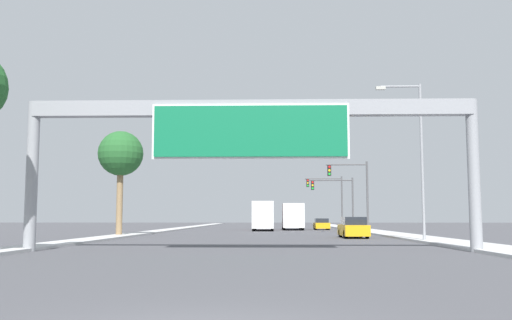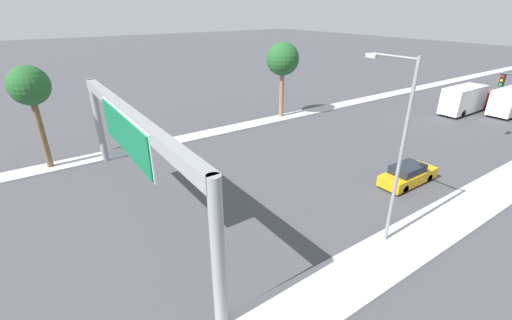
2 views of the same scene
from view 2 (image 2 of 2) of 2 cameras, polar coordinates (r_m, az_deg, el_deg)
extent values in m
cube|color=#BCBCBC|center=(56.50, 22.62, 10.30)|extent=(2.00, 120.00, 0.15)
cylinder|color=gray|center=(30.50, -24.76, 5.82)|extent=(0.54, 0.54, 6.81)
cylinder|color=gray|center=(13.20, -6.32, -15.88)|extent=(0.54, 0.54, 6.81)
cube|color=gray|center=(20.27, -20.53, 7.16)|extent=(19.90, 0.60, 0.70)
cube|color=white|center=(20.53, -20.89, 4.06)|extent=(8.83, 0.08, 2.50)
cube|color=#0F6B42|center=(20.52, -21.02, 4.03)|extent=(8.63, 0.16, 2.30)
cube|color=gold|center=(27.31, 23.98, -2.51)|extent=(1.77, 4.80, 0.78)
cube|color=#1E232D|center=(26.84, 23.95, -1.34)|extent=(1.56, 2.50, 0.59)
cylinder|color=black|center=(28.95, 24.23, -1.61)|extent=(0.22, 0.64, 0.64)
cylinder|color=black|center=(28.29, 26.83, -2.71)|extent=(0.22, 0.64, 0.64)
cylinder|color=black|center=(26.61, 20.78, -3.25)|extent=(0.22, 0.64, 0.64)
cylinder|color=black|center=(25.90, 23.52, -4.50)|extent=(0.22, 0.64, 0.64)
cube|color=red|center=(52.40, 33.25, 8.58)|extent=(2.16, 2.49, 1.91)
cube|color=silver|center=(48.28, 31.24, 8.65)|extent=(2.34, 6.39, 2.96)
cylinder|color=black|center=(52.83, 32.00, 8.10)|extent=(0.28, 1.00, 1.00)
cylinder|color=black|center=(52.08, 34.02, 7.45)|extent=(0.28, 1.00, 1.00)
cylinder|color=black|center=(47.57, 28.97, 7.33)|extent=(0.28, 1.00, 1.00)
cylinder|color=black|center=(46.74, 31.16, 6.60)|extent=(0.28, 1.00, 1.00)
cube|color=silver|center=(50.88, 36.77, 7.89)|extent=(2.45, 6.26, 2.82)
cylinder|color=black|center=(50.04, 34.66, 6.75)|extent=(0.28, 1.00, 1.00)
cube|color=black|center=(37.18, 35.81, 10.74)|extent=(0.35, 0.28, 1.05)
cylinder|color=red|center=(36.97, 35.85, 11.24)|extent=(0.22, 0.04, 0.22)
cylinder|color=yellow|center=(37.03, 35.72, 10.72)|extent=(0.22, 0.04, 0.22)
cylinder|color=green|center=(37.08, 35.58, 10.20)|extent=(0.22, 0.04, 0.22)
cylinder|color=brown|center=(31.08, -32.24, 4.42)|extent=(0.46, 0.46, 6.64)
sphere|color=#235B28|center=(30.34, -33.64, 10.30)|extent=(2.90, 2.90, 2.90)
cylinder|color=#8C704C|center=(39.82, 4.30, 11.72)|extent=(0.50, 0.50, 6.66)
sphere|color=#235B28|center=(39.24, 4.46, 16.47)|extent=(3.62, 3.62, 3.62)
cylinder|color=gray|center=(18.37, 22.88, 0.08)|extent=(0.18, 0.18, 9.92)
cylinder|color=gray|center=(17.81, 22.06, 15.73)|extent=(2.48, 0.12, 0.12)
cube|color=#B2B2A8|center=(18.54, 18.78, 16.14)|extent=(0.60, 0.28, 0.20)
camera|label=1|loc=(29.54, -75.89, -16.15)|focal=40.00mm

